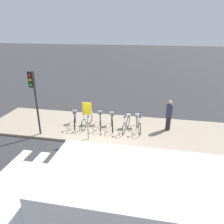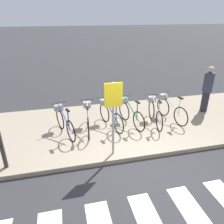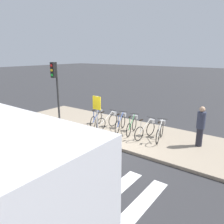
{
  "view_description": "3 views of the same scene",
  "coord_description": "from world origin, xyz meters",
  "px_view_note": "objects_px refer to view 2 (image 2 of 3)",
  "views": [
    {
      "loc": [
        2.43,
        -9.08,
        5.46
      ],
      "look_at": [
        0.43,
        1.14,
        1.34
      ],
      "focal_mm": 35.0,
      "sensor_mm": 36.0,
      "label": 1
    },
    {
      "loc": [
        -1.78,
        -4.38,
        3.56
      ],
      "look_at": [
        -0.47,
        1.12,
        0.94
      ],
      "focal_mm": 35.0,
      "sensor_mm": 36.0,
      "label": 2
    },
    {
      "loc": [
        5.48,
        -6.85,
        3.88
      ],
      "look_at": [
        -0.79,
        1.63,
        1.05
      ],
      "focal_mm": 35.0,
      "sensor_mm": 36.0,
      "label": 3
    }
  ],
  "objects_px": {
    "pedestrian": "(207,88)",
    "parked_bicycle_1": "(88,118)",
    "parked_bicycle_5": "(170,108)",
    "parked_bicycle_0": "(64,121)",
    "sign_post": "(113,107)",
    "parked_bicycle_3": "(130,112)",
    "parked_bicycle_2": "(110,114)",
    "parked_bicycle_4": "(155,111)"
  },
  "relations": [
    {
      "from": "parked_bicycle_1",
      "to": "parked_bicycle_5",
      "type": "height_order",
      "value": "same"
    },
    {
      "from": "parked_bicycle_1",
      "to": "parked_bicycle_3",
      "type": "xyz_separation_m",
      "value": [
        1.39,
        0.08,
        0.0
      ]
    },
    {
      "from": "parked_bicycle_0",
      "to": "sign_post",
      "type": "bearing_deg",
      "value": -49.14
    },
    {
      "from": "sign_post",
      "to": "parked_bicycle_2",
      "type": "bearing_deg",
      "value": 80.68
    },
    {
      "from": "parked_bicycle_2",
      "to": "parked_bicycle_5",
      "type": "xyz_separation_m",
      "value": [
        2.13,
        -0.0,
        0.0
      ]
    },
    {
      "from": "parked_bicycle_2",
      "to": "sign_post",
      "type": "bearing_deg",
      "value": -99.32
    },
    {
      "from": "parked_bicycle_4",
      "to": "sign_post",
      "type": "relative_size",
      "value": 0.79
    },
    {
      "from": "parked_bicycle_4",
      "to": "pedestrian",
      "type": "height_order",
      "value": "pedestrian"
    },
    {
      "from": "parked_bicycle_2",
      "to": "parked_bicycle_4",
      "type": "bearing_deg",
      "value": -5.27
    },
    {
      "from": "parked_bicycle_4",
      "to": "sign_post",
      "type": "bearing_deg",
      "value": -141.41
    },
    {
      "from": "parked_bicycle_1",
      "to": "sign_post",
      "type": "relative_size",
      "value": 0.79
    },
    {
      "from": "parked_bicycle_1",
      "to": "parked_bicycle_3",
      "type": "bearing_deg",
      "value": 3.46
    },
    {
      "from": "pedestrian",
      "to": "parked_bicycle_0",
      "type": "bearing_deg",
      "value": -174.65
    },
    {
      "from": "parked_bicycle_0",
      "to": "sign_post",
      "type": "relative_size",
      "value": 0.76
    },
    {
      "from": "sign_post",
      "to": "parked_bicycle_4",
      "type": "bearing_deg",
      "value": 38.59
    },
    {
      "from": "parked_bicycle_5",
      "to": "parked_bicycle_0",
      "type": "bearing_deg",
      "value": -177.67
    },
    {
      "from": "parked_bicycle_0",
      "to": "parked_bicycle_3",
      "type": "relative_size",
      "value": 0.98
    },
    {
      "from": "sign_post",
      "to": "parked_bicycle_1",
      "type": "bearing_deg",
      "value": 107.98
    },
    {
      "from": "pedestrian",
      "to": "sign_post",
      "type": "distance_m",
      "value": 4.42
    },
    {
      "from": "sign_post",
      "to": "parked_bicycle_5",
      "type": "bearing_deg",
      "value": 32.82
    },
    {
      "from": "parked_bicycle_0",
      "to": "parked_bicycle_4",
      "type": "bearing_deg",
      "value": 0.16
    },
    {
      "from": "parked_bicycle_1",
      "to": "sign_post",
      "type": "xyz_separation_m",
      "value": [
        0.47,
        -1.44,
        0.91
      ]
    },
    {
      "from": "pedestrian",
      "to": "parked_bicycle_5",
      "type": "bearing_deg",
      "value": -168.02
    },
    {
      "from": "parked_bicycle_0",
      "to": "sign_post",
      "type": "height_order",
      "value": "sign_post"
    },
    {
      "from": "parked_bicycle_1",
      "to": "parked_bicycle_4",
      "type": "distance_m",
      "value": 2.22
    },
    {
      "from": "parked_bicycle_2",
      "to": "parked_bicycle_3",
      "type": "xyz_separation_m",
      "value": [
        0.68,
        -0.02,
        0.0
      ]
    },
    {
      "from": "parked_bicycle_0",
      "to": "sign_post",
      "type": "xyz_separation_m",
      "value": [
        1.2,
        -1.39,
        0.91
      ]
    },
    {
      "from": "parked_bicycle_5",
      "to": "parked_bicycle_1",
      "type": "bearing_deg",
      "value": -177.96
    },
    {
      "from": "sign_post",
      "to": "parked_bicycle_3",
      "type": "bearing_deg",
      "value": 58.56
    },
    {
      "from": "pedestrian",
      "to": "parked_bicycle_1",
      "type": "bearing_deg",
      "value": -174.34
    },
    {
      "from": "parked_bicycle_5",
      "to": "pedestrian",
      "type": "distance_m",
      "value": 1.7
    },
    {
      "from": "parked_bicycle_3",
      "to": "pedestrian",
      "type": "bearing_deg",
      "value": 6.66
    },
    {
      "from": "parked_bicycle_2",
      "to": "pedestrian",
      "type": "bearing_deg",
      "value": 5.18
    },
    {
      "from": "parked_bicycle_3",
      "to": "sign_post",
      "type": "distance_m",
      "value": 2.0
    },
    {
      "from": "parked_bicycle_5",
      "to": "sign_post",
      "type": "xyz_separation_m",
      "value": [
        -2.38,
        -1.54,
        0.91
      ]
    },
    {
      "from": "parked_bicycle_4",
      "to": "pedestrian",
      "type": "bearing_deg",
      "value": 12.08
    },
    {
      "from": "parked_bicycle_1",
      "to": "pedestrian",
      "type": "xyz_separation_m",
      "value": [
        4.45,
        0.44,
        0.47
      ]
    },
    {
      "from": "parked_bicycle_3",
      "to": "parked_bicycle_5",
      "type": "distance_m",
      "value": 1.45
    },
    {
      "from": "parked_bicycle_3",
      "to": "sign_post",
      "type": "relative_size",
      "value": 0.78
    },
    {
      "from": "parked_bicycle_2",
      "to": "parked_bicycle_4",
      "type": "relative_size",
      "value": 0.97
    },
    {
      "from": "parked_bicycle_0",
      "to": "parked_bicycle_3",
      "type": "distance_m",
      "value": 2.14
    },
    {
      "from": "parked_bicycle_1",
      "to": "parked_bicycle_5",
      "type": "distance_m",
      "value": 2.85
    }
  ]
}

